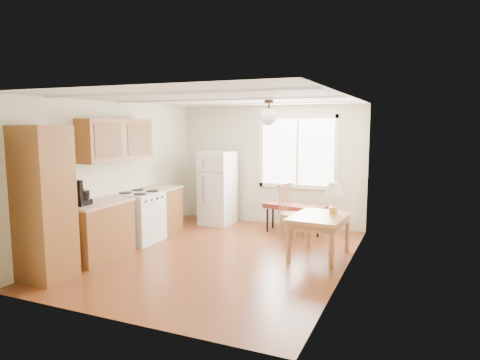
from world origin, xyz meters
The scene contains 11 objects.
room_shell centered at (0.00, 0.00, 1.25)m, with size 4.60×5.60×2.62m.
kitchen_run centered at (-1.72, -0.63, 0.84)m, with size 0.65×3.40×2.20m.
window_unit centered at (0.60, 2.47, 1.55)m, with size 1.64×0.05×1.51m.
pendant_light centered at (0.70, 0.40, 2.24)m, with size 0.26×0.26×0.40m.
refrigerator centered at (-1.00, 2.01, 0.77)m, with size 0.66×0.68×1.54m.
bench centered at (0.71, 1.94, 0.49)m, with size 1.26×0.63×0.55m.
dining_table centered at (1.50, 0.59, 0.57)m, with size 0.89×1.14×0.67m.
chair centered at (0.72, 1.49, 0.58)m, with size 0.49×0.49×1.02m.
table_lamp centered at (1.68, 0.78, 1.04)m, with size 0.29×0.29×0.50m.
coffee_maker centered at (-1.72, -1.16, 1.05)m, with size 0.20×0.27×0.40m.
kettle centered at (-1.82, -0.99, 1.00)m, with size 0.12×0.12×0.23m.
Camera 1 is at (2.96, -6.01, 2.12)m, focal length 32.00 mm.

